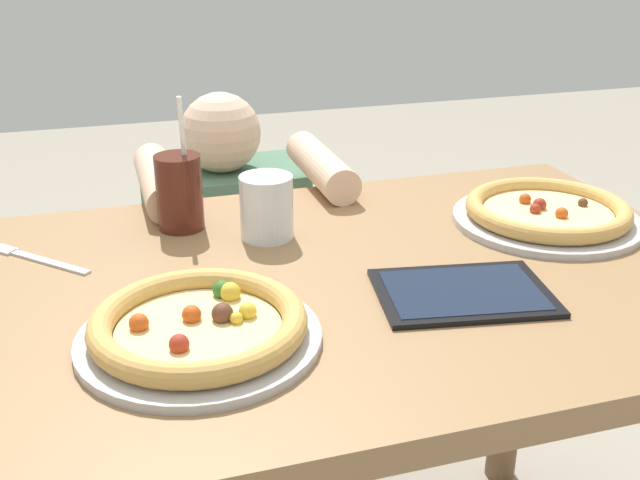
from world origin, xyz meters
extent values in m
cube|color=#936D47|center=(0.00, 0.00, 0.73)|extent=(1.20, 0.78, 0.04)
cylinder|color=brown|center=(-0.52, 0.31, 0.35)|extent=(0.07, 0.07, 0.71)
cylinder|color=brown|center=(0.52, 0.31, 0.35)|extent=(0.07, 0.07, 0.71)
cylinder|color=#B7B7BC|center=(-0.22, -0.13, 0.76)|extent=(0.31, 0.31, 0.01)
cylinder|color=#E5CC7F|center=(-0.22, -0.13, 0.77)|extent=(0.21, 0.21, 0.01)
torus|color=tan|center=(-0.22, -0.13, 0.78)|extent=(0.27, 0.27, 0.03)
sphere|color=gold|center=(-0.18, -0.14, 0.78)|extent=(0.02, 0.02, 0.02)
sphere|color=gold|center=(-0.16, -0.13, 0.78)|extent=(0.02, 0.02, 0.02)
sphere|color=#BF4C19|center=(-0.23, -0.11, 0.78)|extent=(0.02, 0.02, 0.02)
sphere|color=#BF4C19|center=(-0.30, -0.12, 0.78)|extent=(0.02, 0.02, 0.02)
sphere|color=gold|center=(-0.17, -0.07, 0.78)|extent=(0.03, 0.03, 0.03)
sphere|color=brown|center=(-0.19, -0.12, 0.78)|extent=(0.03, 0.03, 0.03)
sphere|color=maroon|center=(-0.25, -0.18, 0.78)|extent=(0.02, 0.02, 0.02)
sphere|color=#2D6623|center=(-0.18, -0.06, 0.78)|extent=(0.03, 0.03, 0.03)
cylinder|color=#B7B7BC|center=(0.41, 0.09, 0.76)|extent=(0.32, 0.32, 0.01)
cylinder|color=#EFD68C|center=(0.41, 0.09, 0.77)|extent=(0.22, 0.22, 0.01)
torus|color=tan|center=(0.41, 0.09, 0.78)|extent=(0.28, 0.28, 0.03)
sphere|color=maroon|center=(0.39, 0.09, 0.78)|extent=(0.02, 0.02, 0.02)
sphere|color=#BF4C19|center=(0.39, 0.14, 0.78)|extent=(0.02, 0.02, 0.02)
sphere|color=brown|center=(0.48, 0.10, 0.78)|extent=(0.02, 0.02, 0.02)
sphere|color=#BF4C19|center=(0.42, 0.06, 0.78)|extent=(0.02, 0.02, 0.02)
sphere|color=maroon|center=(0.40, 0.10, 0.78)|extent=(0.02, 0.02, 0.02)
cylinder|color=#4C1E14|center=(-0.20, 0.25, 0.81)|extent=(0.08, 0.08, 0.13)
cylinder|color=white|center=(-0.18, 0.25, 0.92)|extent=(0.01, 0.02, 0.12)
cylinder|color=silver|center=(-0.07, 0.17, 0.80)|extent=(0.09, 0.09, 0.11)
cube|color=white|center=(-0.07, 0.18, 0.83)|extent=(0.03, 0.03, 0.03)
cube|color=white|center=(-0.08, 0.18, 0.83)|extent=(0.03, 0.03, 0.03)
cube|color=silver|center=(-0.41, 0.17, 0.75)|extent=(0.12, 0.12, 0.00)
cube|color=silver|center=(-0.48, 0.24, 0.75)|extent=(0.05, 0.05, 0.00)
cube|color=black|center=(0.15, -0.11, 0.75)|extent=(0.26, 0.21, 0.01)
cube|color=#192338|center=(0.15, -0.11, 0.76)|extent=(0.23, 0.18, 0.00)
cylinder|color=#333847|center=(-0.06, 0.64, 0.23)|extent=(0.28, 0.28, 0.45)
cube|color=#4C7259|center=(-0.06, 0.64, 0.59)|extent=(0.35, 0.22, 0.27)
sphere|color=beige|center=(-0.06, 0.64, 0.81)|extent=(0.18, 0.18, 0.18)
cylinder|color=beige|center=(-0.22, 0.41, 0.79)|extent=(0.07, 0.28, 0.07)
cylinder|color=beige|center=(0.10, 0.41, 0.79)|extent=(0.07, 0.28, 0.07)
camera|label=1|loc=(-0.32, -0.96, 1.24)|focal=42.59mm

